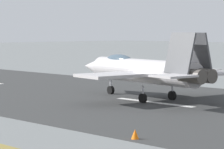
% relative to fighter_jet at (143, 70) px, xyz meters
% --- Properties ---
extents(ground_plane, '(400.00, 400.00, 0.00)m').
position_rel_fighter_jet_xyz_m(ground_plane, '(-2.14, 1.08, -2.47)').
color(ground_plane, slate).
extents(runway_strip, '(240.00, 26.00, 0.02)m').
position_rel_fighter_jet_xyz_m(runway_strip, '(-2.16, 1.08, -2.46)').
color(runway_strip, '#323333').
rests_on(runway_strip, ground).
extents(fighter_jet, '(16.86, 13.59, 5.67)m').
position_rel_fighter_jet_xyz_m(fighter_jet, '(0.00, 0.00, 0.00)').
color(fighter_jet, '#B5B1B3').
rests_on(fighter_jet, ground).
extents(marker_cone_near, '(0.44, 0.44, 0.55)m').
position_rel_fighter_jet_xyz_m(marker_cone_near, '(-11.76, 13.44, -2.19)').
color(marker_cone_near, orange).
rests_on(marker_cone_near, ground).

